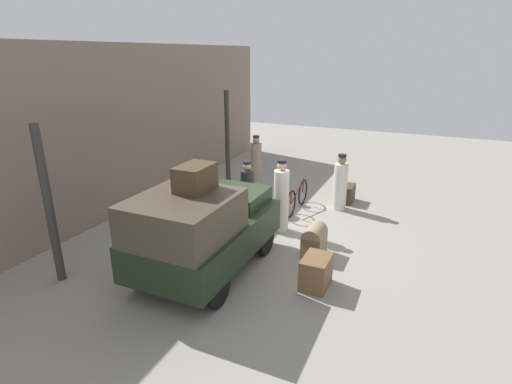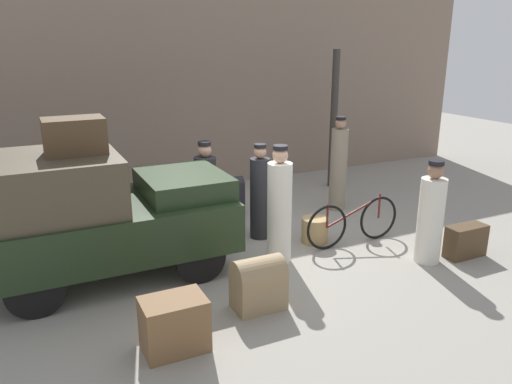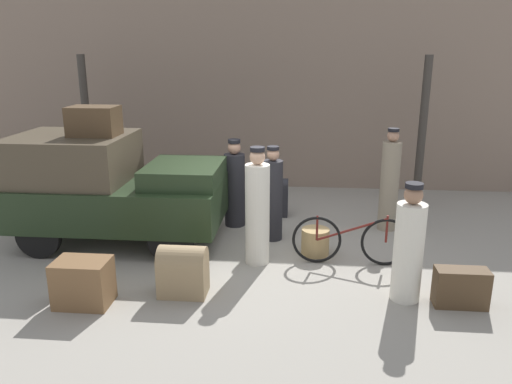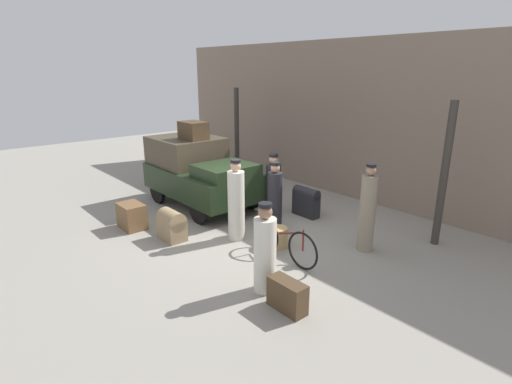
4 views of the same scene
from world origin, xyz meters
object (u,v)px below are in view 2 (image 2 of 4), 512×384
object	(u,v)px
conductor_in_dark_uniform	(431,217)
trunk_on_truck_roof	(74,136)
porter_standing_middle	(338,167)
suitcase_black_upright	(225,196)
wicker_basket	(315,230)
porter_with_bicycle	(206,192)
bicycle	(353,222)
trunk_barrel_dark	(259,283)
porter_lifting_near_truck	(260,195)
trunk_wicker_pale	(174,324)
porter_carrying_trunk	(279,210)
trunk_umber_medium	(466,241)
truck	(96,212)

from	to	relation	value
conductor_in_dark_uniform	trunk_on_truck_roof	size ratio (longest dim) A/B	2.06
porter_standing_middle	suitcase_black_upright	bearing A→B (deg)	165.40
wicker_basket	porter_with_bicycle	bearing A→B (deg)	139.56
bicycle	trunk_barrel_dark	xyz separation A→B (m)	(-2.34, -1.19, -0.04)
porter_standing_middle	porter_lifting_near_truck	distance (m)	2.18
trunk_barrel_dark	trunk_wicker_pale	size ratio (longest dim) A/B	0.99
wicker_basket	porter_carrying_trunk	distance (m)	1.17
trunk_wicker_pale	trunk_on_truck_roof	distance (m)	2.90
porter_lifting_near_truck	porter_with_bicycle	world-z (taller)	porter_lifting_near_truck
porter_standing_middle	trunk_barrel_dark	distance (m)	4.26
conductor_in_dark_uniform	wicker_basket	bearing A→B (deg)	129.60
wicker_basket	bicycle	bearing A→B (deg)	-32.61
bicycle	trunk_umber_medium	size ratio (longest dim) A/B	2.70
trunk_on_truck_roof	trunk_umber_medium	bearing A→B (deg)	-18.26
porter_lifting_near_truck	porter_with_bicycle	distance (m)	0.98
conductor_in_dark_uniform	porter_with_bicycle	bearing A→B (deg)	134.74
suitcase_black_upright	trunk_barrel_dark	bearing A→B (deg)	-105.35
truck	porter_with_bicycle	bearing A→B (deg)	26.15
porter_standing_middle	porter_carrying_trunk	xyz separation A→B (m)	(-2.24, -1.69, -0.03)
porter_standing_middle	truck	bearing A→B (deg)	-168.10
porter_lifting_near_truck	suitcase_black_upright	size ratio (longest dim) A/B	2.15
porter_standing_middle	trunk_barrel_dark	bearing A→B (deg)	-138.06
suitcase_black_upright	trunk_barrel_dark	xyz separation A→B (m)	(-0.93, -3.40, -0.06)
porter_with_bicycle	trunk_on_truck_roof	size ratio (longest dim) A/B	2.10
porter_lifting_near_truck	porter_standing_middle	bearing A→B (deg)	18.18
truck	suitcase_black_upright	distance (m)	3.09
bicycle	trunk_barrel_dark	world-z (taller)	bicycle
porter_carrying_trunk	trunk_barrel_dark	distance (m)	1.53
trunk_umber_medium	wicker_basket	bearing A→B (deg)	140.18
wicker_basket	trunk_umber_medium	xyz separation A→B (m)	(1.83, -1.53, 0.04)
truck	trunk_on_truck_roof	bearing A→B (deg)	-180.00
bicycle	porter_standing_middle	size ratio (longest dim) A/B	0.96
porter_lifting_near_truck	conductor_in_dark_uniform	size ratio (longest dim) A/B	1.03
trunk_wicker_pale	suitcase_black_upright	bearing A→B (deg)	60.42
conductor_in_dark_uniform	trunk_wicker_pale	xyz separation A→B (m)	(-4.19, -0.53, -0.42)
suitcase_black_upright	porter_lifting_near_truck	bearing A→B (deg)	-83.58
porter_with_bicycle	trunk_wicker_pale	distance (m)	3.57
truck	wicker_basket	world-z (taller)	truck
porter_standing_middle	conductor_in_dark_uniform	xyz separation A→B (m)	(-0.18, -2.69, -0.14)
wicker_basket	trunk_wicker_pale	size ratio (longest dim) A/B	0.64
porter_carrying_trunk	porter_with_bicycle	bearing A→B (deg)	109.00
porter_standing_middle	trunk_umber_medium	xyz separation A→B (m)	(0.49, -2.82, -0.62)
wicker_basket	porter_standing_middle	xyz separation A→B (m)	(1.34, 1.29, 0.66)
wicker_basket	porter_carrying_trunk	bearing A→B (deg)	-156.01
trunk_wicker_pale	trunk_umber_medium	distance (m)	4.88
porter_standing_middle	porter_with_bicycle	bearing A→B (deg)	-179.29
truck	porter_with_bicycle	size ratio (longest dim) A/B	2.11
conductor_in_dark_uniform	suitcase_black_upright	distance (m)	3.86
truck	trunk_umber_medium	distance (m)	5.64
wicker_basket	conductor_in_dark_uniform	xyz separation A→B (m)	(1.16, -1.40, 0.51)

